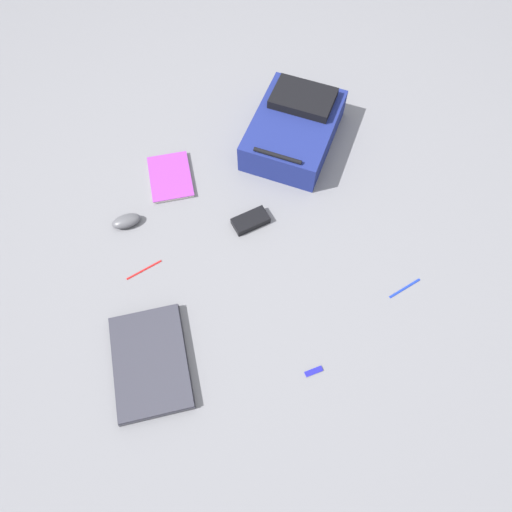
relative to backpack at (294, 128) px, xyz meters
The scene contains 9 objects.
ground_plane 0.55m from the backpack, 139.48° to the left, with size 4.05×4.05×0.00m, color slate.
backpack is the anchor object (origin of this frame).
laptop 1.07m from the backpack, 130.01° to the left, with size 0.39×0.29×0.03m.
book_blue 0.54m from the backpack, 89.72° to the left, with size 0.25×0.20×0.02m.
computer_mouse 0.77m from the backpack, 100.55° to the left, with size 0.06×0.11×0.04m, color #4C4C51.
power_brick 0.45m from the backpack, 134.44° to the left, with size 0.07×0.14×0.03m, color black.
pen_black 0.78m from the backpack, behind, with size 0.01×0.01×0.13m, color #1933B2.
pen_blue 0.83m from the backpack, 115.23° to the left, with size 0.01×0.01×0.14m, color red.
usb_stick 0.98m from the backpack, 159.56° to the left, with size 0.02×0.06×0.01m, color #191999.
Camera 1 is at (-0.77, 0.30, 1.52)m, focal length 32.90 mm.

